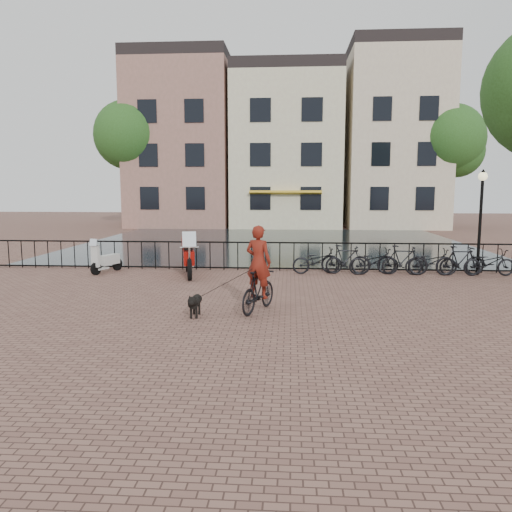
# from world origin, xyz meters

# --- Properties ---
(ground) EXTENTS (100.00, 100.00, 0.00)m
(ground) POSITION_xyz_m (0.00, 0.00, 0.00)
(ground) COLOR brown
(ground) RESTS_ON ground
(canal_water) EXTENTS (20.00, 20.00, 0.00)m
(canal_water) POSITION_xyz_m (0.00, 17.30, 0.00)
(canal_water) COLOR black
(canal_water) RESTS_ON ground
(railing) EXTENTS (20.00, 0.05, 1.02)m
(railing) POSITION_xyz_m (0.00, 8.00, 0.50)
(railing) COLOR black
(railing) RESTS_ON ground
(canal_house_left) EXTENTS (7.50, 9.00, 12.80)m
(canal_house_left) POSITION_xyz_m (-7.50, 30.00, 6.40)
(canal_house_left) COLOR #825B4C
(canal_house_left) RESTS_ON ground
(canal_house_mid) EXTENTS (8.00, 9.50, 11.80)m
(canal_house_mid) POSITION_xyz_m (0.50, 30.00, 5.90)
(canal_house_mid) COLOR beige
(canal_house_mid) RESTS_ON ground
(canal_house_right) EXTENTS (7.00, 9.00, 13.30)m
(canal_house_right) POSITION_xyz_m (8.50, 30.00, 6.65)
(canal_house_right) COLOR #C1AB90
(canal_house_right) RESTS_ON ground
(tree_far_left) EXTENTS (5.04, 5.04, 9.27)m
(tree_far_left) POSITION_xyz_m (-11.00, 27.00, 6.73)
(tree_far_left) COLOR black
(tree_far_left) RESTS_ON ground
(tree_far_right) EXTENTS (4.76, 4.76, 8.76)m
(tree_far_right) POSITION_xyz_m (12.00, 27.00, 6.35)
(tree_far_right) COLOR black
(tree_far_right) RESTS_ON ground
(lamp_post) EXTENTS (0.30, 0.30, 3.45)m
(lamp_post) POSITION_xyz_m (7.20, 7.60, 2.38)
(lamp_post) COLOR black
(lamp_post) RESTS_ON ground
(cyclist) EXTENTS (1.12, 1.82, 2.41)m
(cyclist) POSITION_xyz_m (0.13, 2.01, 0.91)
(cyclist) COLOR black
(cyclist) RESTS_ON ground
(dog) EXTENTS (0.28, 0.83, 0.56)m
(dog) POSITION_xyz_m (-1.29, 1.46, 0.28)
(dog) COLOR black
(dog) RESTS_ON ground
(motorcycle) EXTENTS (1.05, 2.30, 1.60)m
(motorcycle) POSITION_xyz_m (-2.52, 6.72, 0.80)
(motorcycle) COLOR #9B100B
(motorcycle) RESTS_ON ground
(scooter) EXTENTS (0.86, 1.40, 1.26)m
(scooter) POSITION_xyz_m (-5.49, 7.18, 0.63)
(scooter) COLOR beige
(scooter) RESTS_ON ground
(parked_bike_0) EXTENTS (1.78, 0.81, 0.90)m
(parked_bike_0) POSITION_xyz_m (1.80, 7.40, 0.45)
(parked_bike_0) COLOR black
(parked_bike_0) RESTS_ON ground
(parked_bike_1) EXTENTS (1.72, 0.72, 1.00)m
(parked_bike_1) POSITION_xyz_m (2.75, 7.40, 0.50)
(parked_bike_1) COLOR black
(parked_bike_1) RESTS_ON ground
(parked_bike_2) EXTENTS (1.78, 0.84, 0.90)m
(parked_bike_2) POSITION_xyz_m (3.70, 7.40, 0.45)
(parked_bike_2) COLOR black
(parked_bike_2) RESTS_ON ground
(parked_bike_3) EXTENTS (1.71, 0.65, 1.00)m
(parked_bike_3) POSITION_xyz_m (4.65, 7.40, 0.50)
(parked_bike_3) COLOR black
(parked_bike_3) RESTS_ON ground
(parked_bike_4) EXTENTS (1.72, 0.61, 0.90)m
(parked_bike_4) POSITION_xyz_m (5.60, 7.40, 0.45)
(parked_bike_4) COLOR black
(parked_bike_4) RESTS_ON ground
(parked_bike_5) EXTENTS (1.71, 0.66, 1.00)m
(parked_bike_5) POSITION_xyz_m (6.55, 7.40, 0.50)
(parked_bike_5) COLOR black
(parked_bike_5) RESTS_ON ground
(parked_bike_6) EXTENTS (1.76, 0.72, 0.90)m
(parked_bike_6) POSITION_xyz_m (7.50, 7.40, 0.45)
(parked_bike_6) COLOR black
(parked_bike_6) RESTS_ON ground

